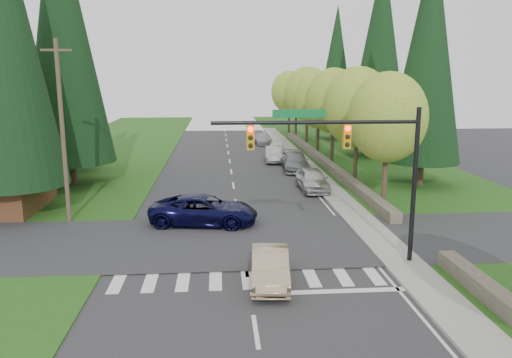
{
  "coord_description": "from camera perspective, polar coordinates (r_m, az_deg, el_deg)",
  "views": [
    {
      "loc": [
        -1.13,
        -15.67,
        8.04
      ],
      "look_at": [
        0.83,
        9.69,
        2.8
      ],
      "focal_mm": 35.0,
      "sensor_mm": 36.0,
      "label": 1
    }
  ],
  "objects": [
    {
      "name": "decid_tree_3",
      "position": [
        51.76,
        7.17,
        8.92
      ],
      "size": [
        5.0,
        5.0,
        8.55
      ],
      "color": "#38281C",
      "rests_on": "ground"
    },
    {
      "name": "parked_car_d",
      "position": [
        54.14,
        2.45,
        3.81
      ],
      "size": [
        1.88,
        4.08,
        1.35
      ],
      "primitive_type": "imported",
      "rotation": [
        0.0,
        0.0,
        -0.07
      ],
      "color": "silver",
      "rests_on": "ground"
    },
    {
      "name": "conifer_e_b",
      "position": [
        52.29,
        13.99,
        14.33
      ],
      "size": [
        6.12,
        6.12,
        19.8
      ],
      "color": "#38281C",
      "rests_on": "ground"
    },
    {
      "name": "decid_tree_6",
      "position": [
        72.44,
        3.83,
        9.89
      ],
      "size": [
        5.2,
        5.2,
        8.86
      ],
      "color": "#38281C",
      "rests_on": "ground"
    },
    {
      "name": "parked_car_c",
      "position": [
        47.76,
        2.03,
        2.83
      ],
      "size": [
        1.91,
        4.52,
        1.45
      ],
      "primitive_type": "imported",
      "rotation": [
        0.0,
        0.0,
        -0.09
      ],
      "color": "#ABABB0",
      "rests_on": "ground"
    },
    {
      "name": "cross_street",
      "position": [
        25.02,
        -1.62,
        -7.11
      ],
      "size": [
        120.0,
        8.0,
        0.1
      ],
      "primitive_type": "cube",
      "color": "#28282B",
      "rests_on": "ground"
    },
    {
      "name": "conifer_e_c",
      "position": [
        65.45,
        9.16,
        12.59
      ],
      "size": [
        5.1,
        5.1,
        16.8
      ],
      "color": "#38281C",
      "rests_on": "ground"
    },
    {
      "name": "utility_pole",
      "position": [
        29.05,
        -21.24,
        5.13
      ],
      "size": [
        1.6,
        0.24,
        10.0
      ],
      "color": "#473828",
      "rests_on": "ground"
    },
    {
      "name": "decid_tree_5",
      "position": [
        65.52,
        4.62,
        9.41
      ],
      "size": [
        4.8,
        4.8,
        8.3
      ],
      "color": "#38281C",
      "rests_on": "ground"
    },
    {
      "name": "conifer_w_c",
      "position": [
        39.34,
        -21.27,
        15.62
      ],
      "size": [
        6.46,
        6.46,
        20.8
      ],
      "color": "#38281C",
      "rests_on": "ground"
    },
    {
      "name": "stone_wall_north",
      "position": [
        47.32,
        7.5,
        2.19
      ],
      "size": [
        0.7,
        40.0,
        0.7
      ],
      "primitive_type": "cube",
      "color": "#4C4438",
      "rests_on": "ground"
    },
    {
      "name": "conifer_w_a",
      "position": [
        32.07,
        -27.17,
        15.33
      ],
      "size": [
        6.12,
        6.12,
        19.8
      ],
      "color": "#38281C",
      "rests_on": "ground"
    },
    {
      "name": "conifer_e_a",
      "position": [
        38.78,
        19.09,
        13.61
      ],
      "size": [
        5.44,
        5.44,
        17.8
      ],
      "color": "#38281C",
      "rests_on": "ground"
    },
    {
      "name": "ground",
      "position": [
        17.65,
        -0.28,
        -15.46
      ],
      "size": [
        120.0,
        120.0,
        0.0
      ],
      "primitive_type": "plane",
      "color": "#28282B",
      "rests_on": "ground"
    },
    {
      "name": "grass_east",
      "position": [
        39.19,
        16.81,
        -0.66
      ],
      "size": [
        14.0,
        110.0,
        0.06
      ],
      "primitive_type": "cube",
      "color": "#234F15",
      "rests_on": "ground"
    },
    {
      "name": "decid_tree_1",
      "position": [
        38.19,
        11.54,
        8.04
      ],
      "size": [
        5.2,
        5.2,
        8.8
      ],
      "color": "#38281C",
      "rests_on": "ground"
    },
    {
      "name": "curb_east",
      "position": [
        39.17,
        6.23,
        -0.18
      ],
      "size": [
        0.2,
        80.0,
        0.13
      ],
      "primitive_type": "cube",
      "color": "gray",
      "rests_on": "ground"
    },
    {
      "name": "sedan_champagne",
      "position": [
        19.96,
        1.63,
        -10.0
      ],
      "size": [
        1.77,
        4.22,
        1.36
      ],
      "primitive_type": "imported",
      "rotation": [
        0.0,
        0.0,
        -0.08
      ],
      "color": "tan",
      "rests_on": "ground"
    },
    {
      "name": "decid_tree_2",
      "position": [
        44.9,
        8.85,
        8.81
      ],
      "size": [
        5.0,
        5.0,
        8.82
      ],
      "color": "#38281C",
      "rests_on": "ground"
    },
    {
      "name": "sidewalk_east",
      "position": [
        39.33,
        7.45,
        -0.16
      ],
      "size": [
        1.8,
        80.0,
        0.13
      ],
      "primitive_type": "cube",
      "color": "gray",
      "rests_on": "ground"
    },
    {
      "name": "parked_car_e",
      "position": [
        60.34,
        0.67,
        4.59
      ],
      "size": [
        2.28,
        4.53,
        1.26
      ],
      "primitive_type": "imported",
      "rotation": [
        0.0,
        0.0,
        0.12
      ],
      "color": "#A3A3A7",
      "rests_on": "ground"
    },
    {
      "name": "decid_tree_0",
      "position": [
        31.51,
        14.83,
        6.81
      ],
      "size": [
        4.8,
        4.8,
        8.37
      ],
      "color": "#38281C",
      "rests_on": "ground"
    },
    {
      "name": "traffic_signal",
      "position": [
        21.12,
        10.73,
        3.12
      ],
      "size": [
        8.7,
        0.37,
        6.8
      ],
      "color": "black",
      "rests_on": "ground"
    },
    {
      "name": "parked_car_a",
      "position": [
        35.87,
        6.48,
        -0.06
      ],
      "size": [
        1.96,
        4.77,
        1.62
      ],
      "primitive_type": "imported",
      "rotation": [
        0.0,
        0.0,
        0.01
      ],
      "color": "#BAB9BE",
      "rests_on": "ground"
    },
    {
      "name": "parked_car_b",
      "position": [
        43.4,
        4.56,
        1.98
      ],
      "size": [
        2.58,
        5.53,
        1.56
      ],
      "primitive_type": "imported",
      "rotation": [
        0.0,
        0.0,
        -0.07
      ],
      "color": "slate",
      "rests_on": "ground"
    },
    {
      "name": "decid_tree_4",
      "position": [
        58.64,
        5.9,
        9.65
      ],
      "size": [
        5.4,
        5.4,
        9.18
      ],
      "color": "#38281C",
      "rests_on": "ground"
    },
    {
      "name": "suv_navy",
      "position": [
        27.64,
        -5.96,
        -3.57
      ],
      "size": [
        6.23,
        3.56,
        1.64
      ],
      "primitive_type": "imported",
      "rotation": [
        0.0,
        0.0,
        1.42
      ],
      "color": "#0A0A33",
      "rests_on": "ground"
    },
    {
      "name": "grass_west",
      "position": [
        38.43,
        -22.31,
        -1.27
      ],
      "size": [
        14.0,
        110.0,
        0.06
      ],
      "primitive_type": "cube",
      "color": "#234F15",
      "rests_on": "ground"
    },
    {
      "name": "conifer_w_e",
      "position": [
        45.58,
        -21.46,
        13.69
      ],
      "size": [
        5.78,
        5.78,
        18.8
      ],
      "color": "#38281C",
      "rests_on": "ground"
    }
  ]
}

